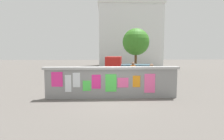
{
  "coord_description": "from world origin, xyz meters",
  "views": [
    {
      "loc": [
        -0.46,
        -9.66,
        2.39
      ],
      "look_at": [
        0.15,
        2.79,
        1.12
      ],
      "focal_mm": 31.71,
      "sensor_mm": 36.0,
      "label": 1
    }
  ],
  "objects_px": {
    "person_bystander": "(151,75)",
    "bicycle_far": "(81,81)",
    "bicycle_near": "(71,87)",
    "tree_roadside": "(136,42)",
    "auto_rickshaw_truck": "(126,69)",
    "person_walking": "(133,72)",
    "motorcycle": "(113,82)"
  },
  "relations": [
    {
      "from": "person_bystander",
      "to": "bicycle_far",
      "type": "bearing_deg",
      "value": 153.71
    },
    {
      "from": "bicycle_near",
      "to": "bicycle_far",
      "type": "bearing_deg",
      "value": 83.1
    },
    {
      "from": "person_bystander",
      "to": "bicycle_near",
      "type": "bearing_deg",
      "value": -177.99
    },
    {
      "from": "tree_roadside",
      "to": "auto_rickshaw_truck",
      "type": "bearing_deg",
      "value": -106.67
    },
    {
      "from": "bicycle_near",
      "to": "bicycle_far",
      "type": "height_order",
      "value": "same"
    },
    {
      "from": "bicycle_near",
      "to": "person_bystander",
      "type": "height_order",
      "value": "person_bystander"
    },
    {
      "from": "person_walking",
      "to": "person_bystander",
      "type": "height_order",
      "value": "same"
    },
    {
      "from": "bicycle_near",
      "to": "person_walking",
      "type": "xyz_separation_m",
      "value": [
        3.7,
        1.85,
        0.62
      ]
    },
    {
      "from": "bicycle_near",
      "to": "auto_rickshaw_truck",
      "type": "bearing_deg",
      "value": 52.03
    },
    {
      "from": "person_walking",
      "to": "auto_rickshaw_truck",
      "type": "bearing_deg",
      "value": 92.18
    },
    {
      "from": "auto_rickshaw_truck",
      "to": "bicycle_far",
      "type": "relative_size",
      "value": 2.22
    },
    {
      "from": "auto_rickshaw_truck",
      "to": "person_bystander",
      "type": "height_order",
      "value": "auto_rickshaw_truck"
    },
    {
      "from": "motorcycle",
      "to": "person_bystander",
      "type": "distance_m",
      "value": 2.33
    },
    {
      "from": "motorcycle",
      "to": "bicycle_near",
      "type": "bearing_deg",
      "value": -158.12
    },
    {
      "from": "motorcycle",
      "to": "bicycle_far",
      "type": "distance_m",
      "value": 2.44
    },
    {
      "from": "motorcycle",
      "to": "bicycle_far",
      "type": "relative_size",
      "value": 1.11
    },
    {
      "from": "bicycle_far",
      "to": "person_walking",
      "type": "distance_m",
      "value": 3.51
    },
    {
      "from": "person_bystander",
      "to": "auto_rickshaw_truck",
      "type": "bearing_deg",
      "value": 101.19
    },
    {
      "from": "auto_rickshaw_truck",
      "to": "bicycle_near",
      "type": "height_order",
      "value": "auto_rickshaw_truck"
    },
    {
      "from": "bicycle_near",
      "to": "person_walking",
      "type": "bearing_deg",
      "value": 26.55
    },
    {
      "from": "bicycle_near",
      "to": "motorcycle",
      "type": "bearing_deg",
      "value": 21.88
    },
    {
      "from": "auto_rickshaw_truck",
      "to": "person_walking",
      "type": "relative_size",
      "value": 2.33
    },
    {
      "from": "auto_rickshaw_truck",
      "to": "person_bystander",
      "type": "xyz_separation_m",
      "value": [
        0.88,
        -4.45,
        0.09
      ]
    },
    {
      "from": "motorcycle",
      "to": "tree_roadside",
      "type": "distance_m",
      "value": 10.21
    },
    {
      "from": "auto_rickshaw_truck",
      "to": "person_walking",
      "type": "xyz_separation_m",
      "value": [
        0.1,
        -2.76,
        0.09
      ]
    },
    {
      "from": "tree_roadside",
      "to": "bicycle_far",
      "type": "bearing_deg",
      "value": -121.92
    },
    {
      "from": "bicycle_far",
      "to": "tree_roadside",
      "type": "xyz_separation_m",
      "value": [
        5.03,
        8.08,
        2.86
      ]
    },
    {
      "from": "motorcycle",
      "to": "person_bystander",
      "type": "bearing_deg",
      "value": -20.16
    },
    {
      "from": "bicycle_near",
      "to": "person_bystander",
      "type": "distance_m",
      "value": 4.52
    },
    {
      "from": "bicycle_far",
      "to": "tree_roadside",
      "type": "height_order",
      "value": "tree_roadside"
    },
    {
      "from": "bicycle_near",
      "to": "person_walking",
      "type": "distance_m",
      "value": 4.18
    },
    {
      "from": "auto_rickshaw_truck",
      "to": "tree_roadside",
      "type": "xyz_separation_m",
      "value": [
        1.71,
        5.71,
        2.32
      ]
    }
  ]
}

